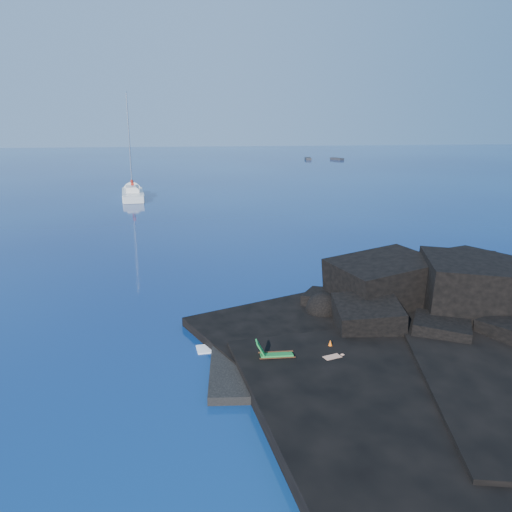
{
  "coord_description": "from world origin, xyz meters",
  "views": [
    {
      "loc": [
        -0.73,
        -18.38,
        10.11
      ],
      "look_at": [
        3.82,
        11.4,
        2.0
      ],
      "focal_mm": 35.0,
      "sensor_mm": 36.0,
      "label": 1
    }
  ],
  "objects": [
    {
      "name": "sunbather",
      "position": [
        5.29,
        -0.09,
        0.54
      ],
      "size": [
        1.84,
        0.99,
        0.28
      ],
      "primitive_type": null,
      "rotation": [
        0.0,
        0.0,
        0.29
      ],
      "color": "tan",
      "rests_on": "towel"
    },
    {
      "name": "deck_chair",
      "position": [
        3.01,
        0.36,
        0.88
      ],
      "size": [
        1.58,
        0.75,
        1.06
      ],
      "primitive_type": null,
      "rotation": [
        0.0,
        0.0,
        -0.05
      ],
      "color": "#1B7C30",
      "rests_on": "beach"
    },
    {
      "name": "distant_boat_b",
      "position": [
        42.45,
        116.3,
        0.0
      ],
      "size": [
        2.92,
        4.59,
        0.59
      ],
      "primitive_type": "cube",
      "rotation": [
        0.0,
        0.0,
        0.38
      ],
      "color": "#242428",
      "rests_on": "ground"
    },
    {
      "name": "ground",
      "position": [
        0.0,
        0.0,
        0.0
      ],
      "size": [
        400.0,
        400.0,
        0.0
      ],
      "primitive_type": "plane",
      "color": "#040A3C",
      "rests_on": "ground"
    },
    {
      "name": "distant_boat_a",
      "position": [
        34.68,
        118.07,
        0.0
      ],
      "size": [
        2.14,
        4.86,
        0.63
      ],
      "primitive_type": "cube",
      "rotation": [
        0.0,
        0.0,
        -0.15
      ],
      "color": "black",
      "rests_on": "ground"
    },
    {
      "name": "headland",
      "position": [
        13.0,
        3.0,
        0.0
      ],
      "size": [
        24.0,
        24.0,
        3.6
      ],
      "primitive_type": null,
      "color": "black",
      "rests_on": "ground"
    },
    {
      "name": "marker_cone",
      "position": [
        5.53,
        0.99,
        0.62
      ],
      "size": [
        0.45,
        0.45,
        0.54
      ],
      "primitive_type": "cone",
      "rotation": [
        0.0,
        0.0,
        -0.32
      ],
      "color": "#FF620D",
      "rests_on": "beach"
    },
    {
      "name": "sailboat",
      "position": [
        -7.15,
        51.52,
        0.0
      ],
      "size": [
        4.13,
        13.46,
        13.88
      ],
      "primitive_type": null,
      "rotation": [
        0.0,
        0.0,
        0.1
      ],
      "color": "silver",
      "rests_on": "ground"
    },
    {
      "name": "beach",
      "position": [
        4.5,
        0.5,
        0.0
      ],
      "size": [
        9.08,
        6.86,
        0.7
      ],
      "primitive_type": "cube",
      "rotation": [
        0.0,
        0.0,
        -0.1
      ],
      "color": "black",
      "rests_on": "ground"
    },
    {
      "name": "towel",
      "position": [
        5.29,
        -0.09,
        0.37
      ],
      "size": [
        2.04,
        1.38,
        0.05
      ],
      "primitive_type": "cube",
      "rotation": [
        0.0,
        0.0,
        0.29
      ],
      "color": "silver",
      "rests_on": "beach"
    },
    {
      "name": "surf_foam",
      "position": [
        5.0,
        5.0,
        0.0
      ],
      "size": [
        10.0,
        8.0,
        0.06
      ],
      "primitive_type": null,
      "color": "white",
      "rests_on": "ground"
    }
  ]
}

